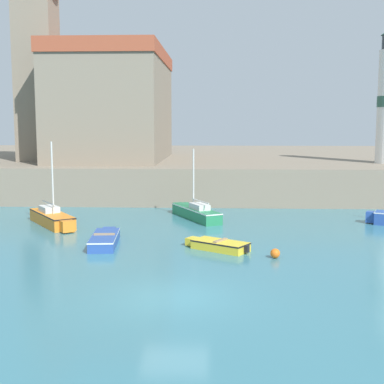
# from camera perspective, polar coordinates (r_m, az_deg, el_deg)

# --- Properties ---
(ground_plane) EXTENTS (200.00, 200.00, 0.00)m
(ground_plane) POSITION_cam_1_polar(r_m,az_deg,el_deg) (19.91, -1.84, -11.13)
(ground_plane) COLOR teal
(quay_seawall) EXTENTS (120.00, 40.00, 2.89)m
(quay_seawall) POSITION_cam_1_polar(r_m,az_deg,el_deg) (59.44, 1.14, 2.74)
(quay_seawall) COLOR gray
(quay_seawall) RESTS_ON ground
(sailboat_green_1) EXTENTS (3.51, 5.63, 4.61)m
(sailboat_green_1) POSITION_cam_1_polar(r_m,az_deg,el_deg) (35.29, 0.39, -2.15)
(sailboat_green_1) COLOR #237A4C
(sailboat_green_1) RESTS_ON ground
(dinghy_blue_2) EXTENTS (1.64, 4.42, 0.62)m
(dinghy_blue_2) POSITION_cam_1_polar(r_m,az_deg,el_deg) (28.32, -9.29, -4.97)
(dinghy_blue_2) COLOR #284C9E
(dinghy_blue_2) RESTS_ON ground
(dinghy_yellow_3) EXTENTS (3.34, 2.64, 0.53)m
(dinghy_yellow_3) POSITION_cam_1_polar(r_m,az_deg,el_deg) (26.89, 2.84, -5.65)
(dinghy_yellow_3) COLOR yellow
(dinghy_yellow_3) RESTS_ON ground
(sailboat_orange_6) EXTENTS (4.06, 5.16, 5.18)m
(sailboat_orange_6) POSITION_cam_1_polar(r_m,az_deg,el_deg) (34.20, -14.67, -2.67)
(sailboat_orange_6) COLOR orange
(sailboat_orange_6) RESTS_ON ground
(mooring_buoy) EXTENTS (0.46, 0.46, 0.46)m
(mooring_buoy) POSITION_cam_1_polar(r_m,az_deg,el_deg) (25.54, 8.86, -6.49)
(mooring_buoy) COLOR orange
(mooring_buoy) RESTS_ON ground
(church) EXTENTS (13.21, 16.75, 16.31)m
(church) POSITION_cam_1_polar(r_m,az_deg,el_deg) (50.64, -9.16, 9.63)
(church) COLOR gray
(church) RESTS_ON quay_seawall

